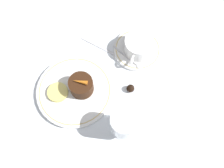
{
  "coord_description": "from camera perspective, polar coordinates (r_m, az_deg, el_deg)",
  "views": [
    {
      "loc": [
        0.22,
        0.17,
        0.75
      ],
      "look_at": [
        -0.05,
        0.05,
        0.04
      ],
      "focal_mm": 42.0,
      "sensor_mm": 36.0,
      "label": 1
    }
  ],
  "objects": [
    {
      "name": "ground_plane",
      "position": [
        0.8,
        -4.93,
        -2.41
      ],
      "size": [
        3.0,
        3.0,
        0.0
      ],
      "primitive_type": "plane",
      "color": "white"
    },
    {
      "name": "saucer",
      "position": [
        0.87,
        5.53,
        7.51
      ],
      "size": [
        0.16,
        0.16,
        0.01
      ],
      "color": "white",
      "rests_on": "ground_plane"
    },
    {
      "name": "dinner_plate",
      "position": [
        0.81,
        -8.12,
        -1.52
      ],
      "size": [
        0.23,
        0.23,
        0.01
      ],
      "color": "white",
      "rests_on": "ground_plane"
    },
    {
      "name": "chocolate_truffle",
      "position": [
        0.8,
        4.04,
        -0.97
      ],
      "size": [
        0.02,
        0.02,
        0.02
      ],
      "color": "black",
      "rests_on": "ground_plane"
    },
    {
      "name": "fork",
      "position": [
        0.86,
        -0.44,
        7.0
      ],
      "size": [
        0.03,
        0.18,
        0.01
      ],
      "color": "silver",
      "rests_on": "ground_plane"
    },
    {
      "name": "wine_glass",
      "position": [
        0.7,
        2.56,
        -8.55
      ],
      "size": [
        0.07,
        0.07,
        0.11
      ],
      "color": "silver",
      "rests_on": "ground_plane"
    },
    {
      "name": "coffee_cup",
      "position": [
        0.84,
        5.84,
        8.32
      ],
      "size": [
        0.12,
        0.09,
        0.05
      ],
      "color": "white",
      "rests_on": "saucer"
    },
    {
      "name": "dessert_cake",
      "position": [
        0.78,
        -6.72,
        -0.36
      ],
      "size": [
        0.07,
        0.07,
        0.05
      ],
      "color": "#381E0F",
      "rests_on": "dinner_plate"
    },
    {
      "name": "pineapple_slice",
      "position": [
        0.8,
        -11.74,
        -1.77
      ],
      "size": [
        0.06,
        0.06,
        0.01
      ],
      "color": "#EFE075",
      "rests_on": "dinner_plate"
    },
    {
      "name": "carrot_garnish",
      "position": [
        0.75,
        -6.98,
        0.52
      ],
      "size": [
        0.02,
        0.04,
        0.01
      ],
      "color": "orange",
      "rests_on": "dessert_cake"
    },
    {
      "name": "spoon",
      "position": [
        0.84,
        4.08,
        5.29
      ],
      "size": [
        0.05,
        0.12,
        0.0
      ],
      "color": "silver",
      "rests_on": "saucer"
    }
  ]
}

